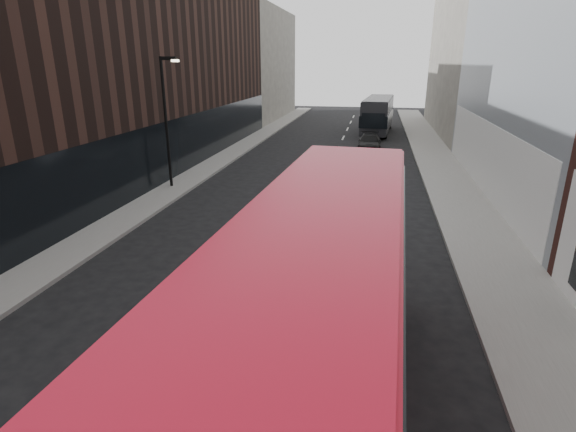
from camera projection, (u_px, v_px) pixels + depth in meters
The scene contains 11 objects.
sidewalk_right at pixel (443, 171), 29.41m from camera, with size 3.00×80.00×0.15m, color slate.
sidewalk_left at pixel (218, 162), 32.21m from camera, with size 2.00×80.00×0.15m, color slate.
building_victorian at pixel (470, 31), 43.24m from camera, with size 6.50×24.00×21.00m.
building_left_mid at pixel (192, 60), 35.23m from camera, with size 5.00×24.00×14.00m, color black.
building_left_far at pixel (261, 65), 55.81m from camera, with size 5.00×20.00×13.00m, color #6A655D.
street_lamp at pixel (167, 114), 24.41m from camera, with size 1.06×0.22×7.00m.
red_bus at pixel (321, 313), 8.09m from camera, with size 3.25×11.58×4.63m.
grey_bus at pixel (378, 114), 45.23m from camera, with size 3.35×11.00×3.51m.
car_a at pixel (377, 179), 25.36m from camera, with size 1.48×3.68×1.25m, color black.
car_b at pixel (338, 168), 28.06m from camera, with size 1.29×3.71×1.22m, color #96989E.
car_c at pixel (369, 142), 36.71m from camera, with size 1.81×4.45×1.29m, color black.
Camera 1 is at (3.01, -5.18, 6.86)m, focal length 28.00 mm.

